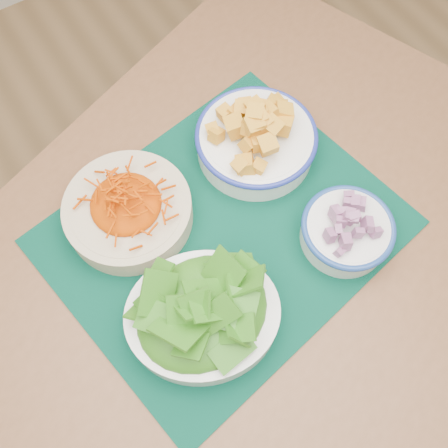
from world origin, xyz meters
The scene contains 6 objects.
table centered at (0.11, 0.25, 0.66)m, with size 1.50×1.25×0.75m.
placemat centered at (0.15, 0.32, 0.75)m, with size 0.57×0.46×0.00m, color black.
carrot_bowl centered at (0.02, 0.43, 0.80)m, with size 0.27×0.27×0.09m.
squash_bowl centered at (0.29, 0.43, 0.80)m, with size 0.25×0.25×0.10m.
lettuce_bowl centered at (0.04, 0.20, 0.80)m, with size 0.30×0.28×0.11m.
onion_bowl centered at (0.32, 0.20, 0.79)m, with size 0.18×0.18×0.08m.
Camera 1 is at (-0.04, 0.02, 1.55)m, focal length 40.00 mm.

